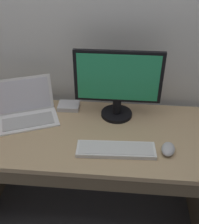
{
  "coord_description": "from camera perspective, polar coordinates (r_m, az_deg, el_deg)",
  "views": [
    {
      "loc": [
        0.17,
        -1.23,
        1.67
      ],
      "look_at": [
        0.06,
        0.0,
        0.85
      ],
      "focal_mm": 43.41,
      "sensor_mm": 36.0,
      "label": 1
    }
  ],
  "objects": [
    {
      "name": "ground_plane",
      "position": [
        2.08,
        -1.76,
        -19.77
      ],
      "size": [
        14.0,
        14.0,
        0.0
      ],
      "primitive_type": "plane",
      "color": "#4C4C51"
    },
    {
      "name": "external_drive_box",
      "position": [
        1.78,
        -6.49,
        1.27
      ],
      "size": [
        0.14,
        0.11,
        0.03
      ],
      "primitive_type": "cube",
      "rotation": [
        0.0,
        0.0,
        0.03
      ],
      "color": "silver",
      "rests_on": "desk"
    },
    {
      "name": "laptop_white",
      "position": [
        1.71,
        -15.15,
        0.31
      ],
      "size": [
        0.42,
        0.36,
        0.23
      ],
      "color": "white",
      "rests_on": "desk"
    },
    {
      "name": "computer_mouse",
      "position": [
        1.47,
        14.25,
        -7.57
      ],
      "size": [
        0.09,
        0.12,
        0.04
      ],
      "primitive_type": "ellipsoid",
      "rotation": [
        0.0,
        0.0,
        -0.21
      ],
      "color": "#B7B7BC",
      "rests_on": "desk"
    },
    {
      "name": "external_monitor",
      "position": [
        1.58,
        3.87,
        5.91
      ],
      "size": [
        0.51,
        0.19,
        0.43
      ],
      "color": "black",
      "rests_on": "desk"
    },
    {
      "name": "wired_keyboard",
      "position": [
        1.43,
        3.47,
        -7.9
      ],
      "size": [
        0.42,
        0.14,
        0.02
      ],
      "color": "white",
      "rests_on": "desk"
    },
    {
      "name": "desk",
      "position": [
        1.68,
        -2.14,
        -9.41
      ],
      "size": [
        1.46,
        0.66,
        0.71
      ],
      "color": "tan",
      "rests_on": "ground"
    }
  ]
}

